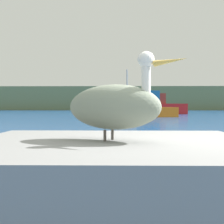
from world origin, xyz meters
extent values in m
plane|color=#194C93|center=(0.00, 0.00, 0.00)|extent=(260.00, 260.00, 0.00)
cube|color=#6B7A51|center=(0.00, 73.66, 2.88)|extent=(140.00, 12.57, 5.76)
cube|color=gray|center=(-1.19, -0.28, 0.34)|extent=(2.99, 2.52, 0.69)
ellipsoid|color=gray|center=(-1.19, -0.28, 1.03)|extent=(1.12, 0.88, 0.46)
cylinder|color=white|center=(-0.87, -0.45, 1.27)|extent=(0.09, 0.09, 0.34)
sphere|color=white|center=(-0.87, -0.45, 1.49)|extent=(0.16, 0.16, 0.16)
cone|color=gold|center=(-0.66, -0.56, 1.46)|extent=(0.31, 0.20, 0.09)
cylinder|color=#4C4742|center=(-1.20, -0.19, 0.74)|extent=(0.03, 0.03, 0.12)
cylinder|color=#4C4742|center=(-1.27, -0.33, 0.74)|extent=(0.03, 0.03, 0.12)
cube|color=orange|center=(1.43, 24.27, 0.46)|extent=(6.22, 3.59, 0.92)
cube|color=#1E6099|center=(1.75, 24.37, 1.69)|extent=(2.01, 1.78, 1.53)
cylinder|color=#B2B2B2|center=(-0.27, 23.72, 2.64)|extent=(0.12, 0.12, 3.43)
cylinder|color=#3F382D|center=(-1.28, 23.40, 1.27)|extent=(0.10, 0.10, 0.70)
cube|color=red|center=(4.48, 34.47, 0.67)|extent=(6.46, 2.84, 1.33)
cube|color=maroon|center=(3.70, 34.34, 1.98)|extent=(2.41, 1.84, 1.29)
cylinder|color=#B2B2B2|center=(2.63, 34.15, 3.13)|extent=(0.12, 0.12, 3.59)
camera|label=1|loc=(-1.15, -3.32, 1.04)|focal=47.64mm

